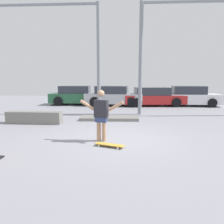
# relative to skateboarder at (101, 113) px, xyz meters

# --- Properties ---
(ground_plane) EXTENTS (36.00, 36.00, 0.00)m
(ground_plane) POSITION_rel_skateboarder_xyz_m (0.41, 0.18, -0.85)
(ground_plane) COLOR gray
(skateboarder) EXTENTS (1.37, 0.44, 1.55)m
(skateboarder) POSITION_rel_skateboarder_xyz_m (0.00, 0.00, 0.00)
(skateboarder) COLOR tan
(skateboarder) RESTS_ON ground_plane
(skateboard) EXTENTS (0.86, 0.48, 0.08)m
(skateboard) POSITION_rel_skateboarder_xyz_m (0.30, -0.60, -0.79)
(skateboard) COLOR gold
(skateboard) RESTS_ON ground_plane
(grind_box) EXTENTS (2.36, 0.55, 0.51)m
(grind_box) POSITION_rel_skateboarder_xyz_m (-3.15, 2.51, -0.60)
(grind_box) COLOR slate
(grind_box) RESTS_ON ground_plane
(manual_pad) EXTENTS (2.70, 1.08, 0.14)m
(manual_pad) POSITION_rel_skateboarder_xyz_m (-0.00, 3.61, -0.78)
(manual_pad) COLOR slate
(manual_pad) RESTS_ON ground_plane
(canopy_support_left) EXTENTS (6.29, 0.20, 5.78)m
(canopy_support_left) POSITION_rel_skateboarder_xyz_m (-3.74, 5.26, 2.75)
(canopy_support_left) COLOR gray
(canopy_support_left) RESTS_ON ground_plane
(canopy_support_right) EXTENTS (6.29, 0.20, 5.78)m
(canopy_support_right) POSITION_rel_skateboarder_xyz_m (4.56, 5.26, 2.75)
(canopy_support_right) COLOR gray
(canopy_support_right) RESTS_ON ground_plane
(parked_car_green) EXTENTS (4.00, 2.04, 1.40)m
(parked_car_green) POSITION_rel_skateboarder_xyz_m (-2.89, 9.62, -0.18)
(parked_car_green) COLOR #28603D
(parked_car_green) RESTS_ON ground_plane
(parked_car_silver) EXTENTS (4.19, 2.14, 1.41)m
(parked_car_silver) POSITION_rel_skateboarder_xyz_m (-0.10, 9.17, -0.17)
(parked_car_silver) COLOR #B7BABF
(parked_car_silver) RESTS_ON ground_plane
(parked_car_red) EXTENTS (4.43, 2.21, 1.32)m
(parked_car_red) POSITION_rel_skateboarder_xyz_m (2.74, 9.19, -0.22)
(parked_car_red) COLOR red
(parked_car_red) RESTS_ON ground_plane
(parked_car_white) EXTENTS (4.06, 2.08, 1.41)m
(parked_car_white) POSITION_rel_skateboarder_xyz_m (5.33, 9.36, -0.18)
(parked_car_white) COLOR white
(parked_car_white) RESTS_ON ground_plane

